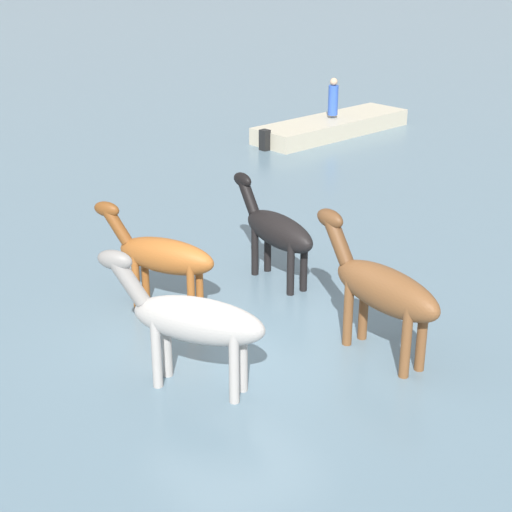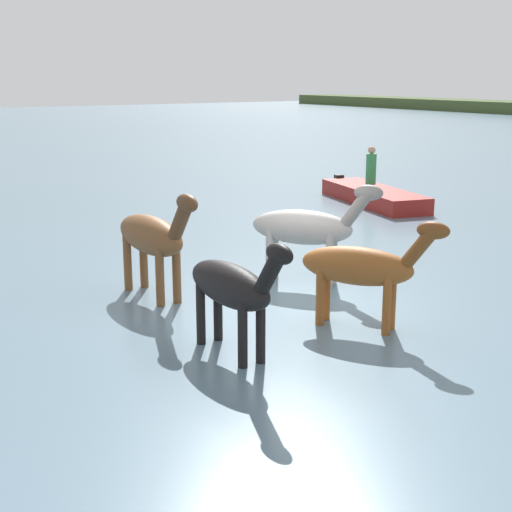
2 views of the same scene
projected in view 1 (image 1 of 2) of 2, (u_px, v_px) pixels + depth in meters
name	position (u px, v px, depth m)	size (l,w,h in m)	color
ground_plane	(238.00, 344.00, 12.55)	(168.05, 168.05, 0.00)	slate
horse_dun_straggler	(162.00, 256.00, 13.37)	(2.17, 1.55, 1.82)	brown
horse_chestnut_trailing	(382.00, 288.00, 11.82)	(2.65, 0.73, 2.05)	brown
horse_dark_mare	(192.00, 320.00, 10.95)	(2.27, 1.84, 1.98)	#9E9993
horse_rear_stallion	(276.00, 230.00, 14.45)	(2.38, 0.62, 1.85)	black
boat_dinghy_port	(332.00, 129.00, 25.52)	(2.54, 6.12, 0.77)	#B7AD93
person_helmsman_aft	(333.00, 98.00, 25.22)	(0.32, 0.32, 1.19)	#2D51B2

